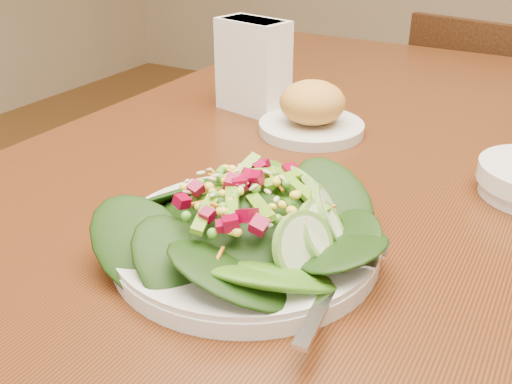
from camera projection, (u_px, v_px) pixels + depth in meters
dining_table at (357, 230)px, 0.79m from camera, size 0.90×1.40×0.75m
chair_far at (475, 157)px, 1.57m from camera, size 0.44×0.45×0.80m
salad_plate at (254, 229)px, 0.54m from camera, size 0.27×0.26×0.08m
bread_plate at (312, 112)px, 0.83m from camera, size 0.15×0.15×0.08m
napkin_holder at (253, 64)px, 0.90m from camera, size 0.12×0.08×0.14m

